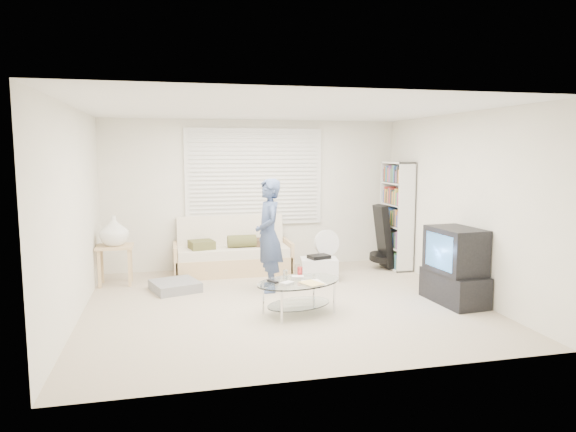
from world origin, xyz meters
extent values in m
plane|color=tan|center=(0.00, 0.00, 0.00)|extent=(5.00, 5.00, 0.00)
cube|color=white|center=(0.00, 2.25, 1.25)|extent=(5.00, 0.02, 2.50)
cube|color=white|center=(0.00, -2.25, 1.25)|extent=(5.00, 0.02, 2.50)
cube|color=white|center=(-2.50, 0.00, 1.25)|extent=(0.02, 4.50, 2.50)
cube|color=white|center=(2.50, 0.00, 1.25)|extent=(0.02, 4.50, 2.50)
cube|color=white|center=(0.00, 0.00, 2.50)|extent=(5.00, 4.50, 0.02)
cube|color=white|center=(0.00, 2.22, 1.55)|extent=(2.32, 0.06, 1.62)
cube|color=black|center=(0.00, 2.21, 1.55)|extent=(2.20, 0.01, 1.50)
cube|color=silver|center=(0.00, 2.18, 1.55)|extent=(2.16, 0.04, 1.50)
cube|color=silver|center=(0.00, 2.20, 1.55)|extent=(2.32, 0.08, 1.62)
cube|color=tan|center=(-0.43, 1.83, 0.15)|extent=(1.83, 0.73, 0.29)
cube|color=beige|center=(-0.43, 1.81, 0.37)|extent=(1.76, 0.68, 0.15)
cube|color=beige|center=(-0.43, 2.12, 0.64)|extent=(1.76, 0.20, 0.56)
cube|color=tan|center=(-1.34, 1.83, 0.26)|extent=(0.05, 0.73, 0.51)
cube|color=tan|center=(0.49, 1.83, 0.26)|extent=(0.05, 0.73, 0.51)
cube|color=#4D562A|center=(-0.93, 1.78, 0.50)|extent=(0.43, 0.43, 0.13)
cylinder|color=#4D562A|center=(-0.29, 1.75, 0.54)|extent=(0.46, 0.20, 0.20)
cube|color=#4F3C27|center=(0.12, 1.81, 0.49)|extent=(0.38, 0.38, 0.11)
cube|color=slate|center=(-1.36, 0.96, 0.07)|extent=(0.77, 0.77, 0.14)
cube|color=tan|center=(-2.22, 1.51, 0.58)|extent=(0.52, 0.42, 0.04)
cube|color=tan|center=(-2.43, 1.35, 0.28)|extent=(0.04, 0.04, 0.57)
cube|color=tan|center=(-2.01, 1.35, 0.28)|extent=(0.04, 0.04, 0.57)
cube|color=tan|center=(-2.43, 1.67, 0.28)|extent=(0.04, 0.04, 0.57)
cube|color=tan|center=(-2.01, 1.67, 0.28)|extent=(0.04, 0.04, 0.57)
imported|color=white|center=(-2.22, 1.51, 0.82)|extent=(0.42, 0.42, 0.44)
cube|color=white|center=(2.33, 1.61, 0.90)|extent=(0.28, 0.76, 1.80)
cube|color=black|center=(2.09, 1.58, 0.56)|extent=(0.27, 0.38, 1.07)
cylinder|color=black|center=(2.05, 1.58, 0.20)|extent=(0.38, 0.39, 0.16)
cylinder|color=white|center=(1.06, 1.51, 0.02)|extent=(0.29, 0.29, 0.03)
cylinder|color=white|center=(1.06, 1.51, 0.20)|extent=(0.04, 0.04, 0.37)
cylinder|color=white|center=(1.06, 1.51, 0.50)|extent=(0.44, 0.22, 0.43)
cylinder|color=white|center=(1.06, 1.51, 0.50)|extent=(0.12, 0.09, 0.11)
cube|color=white|center=(0.82, 1.11, 0.17)|extent=(0.61, 0.48, 0.33)
cube|color=black|center=(0.82, 1.11, 0.36)|extent=(0.36, 0.30, 0.06)
cube|color=black|center=(2.20, -0.46, 0.20)|extent=(0.55, 0.95, 0.41)
cube|color=black|center=(2.20, -0.46, 0.70)|extent=(0.56, 0.80, 0.59)
cube|color=#64B9F9|center=(1.96, -0.48, 0.70)|extent=(0.06, 0.59, 0.45)
ellipsoid|color=silver|center=(0.10, -0.44, 0.40)|extent=(1.27, 1.02, 0.02)
ellipsoid|color=silver|center=(0.10, -0.44, 0.12)|extent=(0.97, 0.78, 0.01)
cylinder|color=silver|center=(-0.19, -0.78, 0.19)|extent=(0.03, 0.03, 0.38)
cylinder|color=silver|center=(0.53, -0.53, 0.19)|extent=(0.03, 0.03, 0.38)
cylinder|color=silver|center=(-0.33, -0.36, 0.19)|extent=(0.03, 0.03, 0.38)
cylinder|color=silver|center=(0.38, -0.11, 0.19)|extent=(0.03, 0.03, 0.38)
cube|color=white|center=(-0.08, -0.59, 0.43)|extent=(0.18, 0.17, 0.04)
cube|color=white|center=(0.11, -0.33, 0.43)|extent=(0.17, 0.13, 0.04)
cylinder|color=silver|center=(-0.04, -0.30, 0.46)|extent=(0.06, 0.06, 0.11)
cylinder|color=#D6373E|center=(0.17, -0.21, 0.47)|extent=(0.07, 0.07, 0.12)
cube|color=black|center=(-0.22, -0.43, 0.42)|extent=(0.12, 0.17, 0.02)
cube|color=white|center=(0.25, -0.58, 0.41)|extent=(0.26, 0.32, 0.01)
cube|color=#E0C068|center=(0.21, -0.62, 0.42)|extent=(0.29, 0.33, 0.01)
imported|color=navy|center=(-0.06, 0.67, 0.80)|extent=(0.39, 0.59, 1.60)
camera|label=1|loc=(-1.42, -6.35, 1.98)|focal=32.00mm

